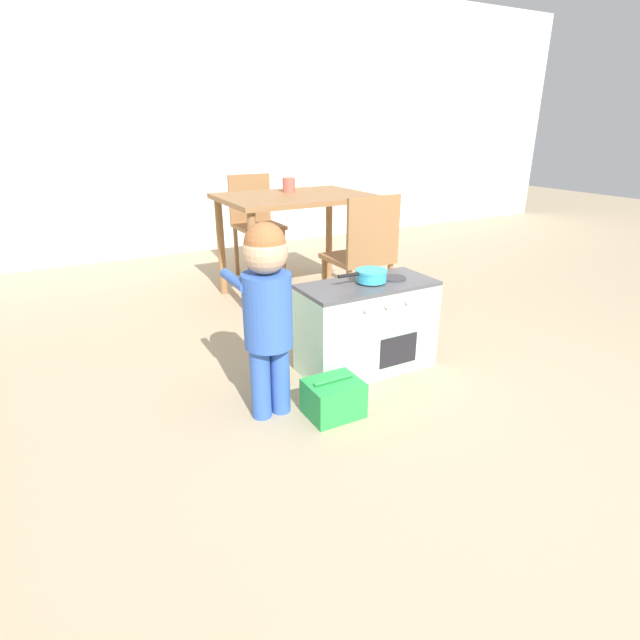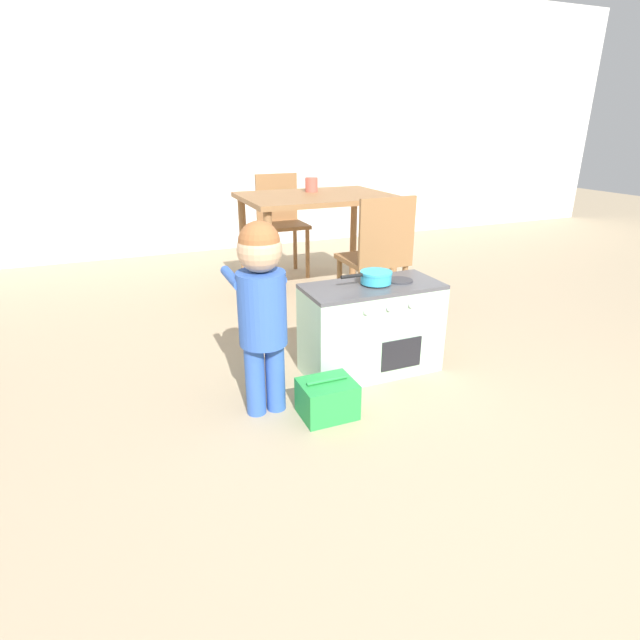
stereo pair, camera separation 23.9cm
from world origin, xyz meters
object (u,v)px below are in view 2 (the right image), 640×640
at_px(play_kitchen, 371,328).
at_px(dining_chair_near, 377,258).
at_px(toy_basket, 327,399).
at_px(child_figure, 261,298).
at_px(toy_pot, 376,276).
at_px(cup_on_table, 311,185).
at_px(dining_chair_far, 281,221).
at_px(dining_table, 316,210).

bearing_deg(play_kitchen, dining_chair_near, 59.29).
bearing_deg(toy_basket, child_figure, 148.74).
height_order(toy_pot, cup_on_table, cup_on_table).
xyz_separation_m(dining_chair_far, cup_on_table, (0.07, -0.54, 0.36)).
distance_m(play_kitchen, toy_pot, 0.29).
distance_m(dining_table, dining_chair_near, 0.77).
relative_size(child_figure, dining_table, 0.83).
bearing_deg(toy_basket, toy_pot, 38.81).
bearing_deg(cup_on_table, dining_chair_far, 97.24).
xyz_separation_m(child_figure, dining_chair_near, (0.97, 0.73, -0.09)).
xyz_separation_m(dining_table, dining_chair_near, (0.11, -0.74, -0.20)).
distance_m(play_kitchen, dining_chair_far, 2.00).
xyz_separation_m(toy_pot, toy_basket, (-0.41, -0.33, -0.44)).
relative_size(play_kitchen, child_figure, 0.81).
bearing_deg(cup_on_table, child_figure, -118.59).
bearing_deg(dining_chair_far, dining_chair_near, 96.03).
height_order(play_kitchen, toy_basket, play_kitchen).
bearing_deg(dining_chair_near, toy_basket, -129.45).
height_order(toy_basket, dining_table, dining_table).
height_order(child_figure, dining_chair_far, child_figure).
height_order(dining_chair_near, cup_on_table, cup_on_table).
relative_size(child_figure, dining_chair_near, 1.04).
height_order(child_figure, toy_basket, child_figure).
distance_m(toy_pot, dining_table, 1.30).
height_order(play_kitchen, toy_pot, toy_pot).
bearing_deg(play_kitchen, toy_basket, -140.22).
distance_m(dining_chair_far, cup_on_table, 0.65).
height_order(play_kitchen, dining_table, dining_table).
bearing_deg(dining_chair_near, dining_table, 98.47).
bearing_deg(dining_table, dining_chair_far, 93.44).
distance_m(toy_pot, child_figure, 0.68).
xyz_separation_m(dining_chair_near, dining_chair_far, (-0.15, 1.43, 0.00)).
distance_m(play_kitchen, dining_chair_near, 0.67).
bearing_deg(dining_table, dining_chair_near, -81.53).
height_order(child_figure, dining_table, child_figure).
bearing_deg(child_figure, toy_pot, 15.40).
bearing_deg(child_figure, play_kitchen, 15.70).
xyz_separation_m(play_kitchen, toy_basket, (-0.40, -0.33, -0.16)).
height_order(toy_basket, dining_chair_near, dining_chair_near).
xyz_separation_m(toy_basket, dining_table, (0.61, 1.61, 0.58)).
xyz_separation_m(dining_table, dining_chair_far, (-0.04, 0.70, -0.20)).
distance_m(child_figure, cup_on_table, 1.87).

